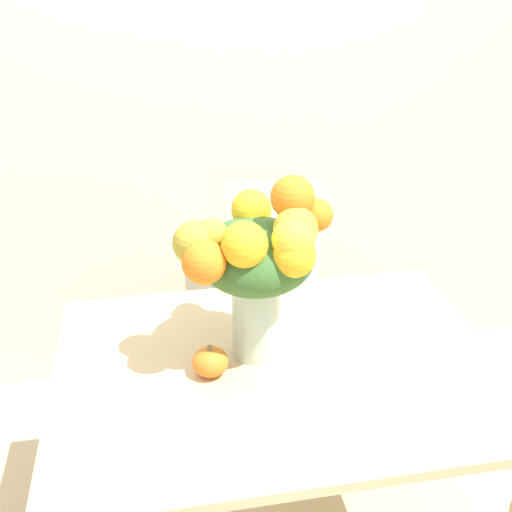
% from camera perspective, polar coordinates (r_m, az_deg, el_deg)
% --- Properties ---
extents(wall_back, '(8.00, 0.06, 2.70)m').
position_cam_1_polar(wall_back, '(2.48, -3.14, 16.48)').
color(wall_back, silver).
rests_on(wall_back, ground_plane).
extents(dining_table, '(1.24, 0.89, 0.77)m').
position_cam_1_polar(dining_table, '(1.77, 2.22, -12.93)').
color(dining_table, '#D1B284').
rests_on(dining_table, ground_plane).
extents(flower_vase, '(0.41, 0.36, 0.53)m').
position_cam_1_polar(flower_vase, '(1.57, 0.15, -0.15)').
color(flower_vase, '#B2CCBC').
rests_on(flower_vase, dining_table).
extents(pumpkin, '(0.10, 0.10, 0.09)m').
position_cam_1_polar(pumpkin, '(1.64, -4.38, -9.99)').
color(pumpkin, orange).
rests_on(pumpkin, dining_table).
extents(dining_chair_near_window, '(0.48, 0.48, 0.96)m').
position_cam_1_polar(dining_chair_near_window, '(2.54, 1.75, -3.97)').
color(dining_chair_near_window, white).
rests_on(dining_chair_near_window, ground_plane).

